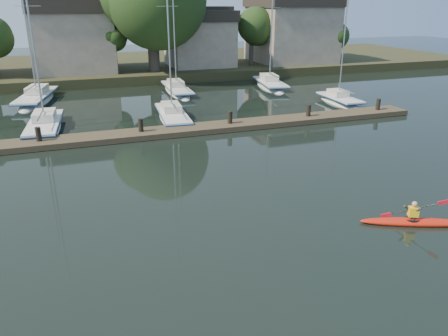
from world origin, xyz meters
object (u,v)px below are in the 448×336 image
object	(u,v)px
kayak	(415,221)
sailboat_2	(173,121)
sailboat_1	(46,132)
sailboat_5	(37,104)
sailboat_7	(270,89)
dock	(187,130)
sailboat_6	(177,94)
sailboat_4	(339,105)

from	to	relation	value
kayak	sailboat_2	bearing A→B (deg)	127.36
sailboat_1	sailboat_5	world-z (taller)	sailboat_5
sailboat_5	sailboat_1	bearing A→B (deg)	-72.99
sailboat_7	sailboat_5	bearing A→B (deg)	-171.81
dock	sailboat_5	world-z (taller)	sailboat_5
sailboat_1	sailboat_2	bearing A→B (deg)	3.75
dock	sailboat_2	distance (m)	3.79
sailboat_2	sailboat_7	world-z (taller)	sailboat_2
sailboat_2	sailboat_6	size ratio (longest dim) A/B	0.94
kayak	sailboat_5	xyz separation A→B (m)	(-14.74, 28.98, -0.36)
sailboat_1	kayak	bearing A→B (deg)	-49.66
kayak	sailboat_5	bearing A→B (deg)	139.32
sailboat_1	sailboat_6	xyz separation A→B (m)	(11.49, 9.84, 0.02)
kayak	sailboat_1	size ratio (longest dim) A/B	0.31
dock	sailboat_5	bearing A→B (deg)	125.29
sailboat_4	sailboat_5	bearing A→B (deg)	161.50
kayak	sailboat_2	distance (m)	19.65
sailboat_1	sailboat_6	distance (m)	15.12
sailboat_1	sailboat_4	size ratio (longest dim) A/B	1.29
sailboat_6	sailboat_7	size ratio (longest dim) A/B	1.08
sailboat_6	sailboat_7	world-z (taller)	sailboat_6
kayak	sailboat_5	world-z (taller)	sailboat_5
sailboat_5	kayak	bearing A→B (deg)	-51.39
dock	sailboat_5	distance (m)	16.87
sailboat_1	dock	bearing A→B (deg)	-19.28
sailboat_6	sailboat_2	bearing A→B (deg)	-103.15
dock	sailboat_7	xyz separation A→B (m)	(12.18, 13.17, -0.40)
sailboat_1	sailboat_5	xyz separation A→B (m)	(-0.93, 9.89, -0.01)
dock	sailboat_6	bearing A→B (deg)	78.98
sailboat_4	kayak	bearing A→B (deg)	-113.55
sailboat_1	sailboat_7	size ratio (longest dim) A/B	1.03
kayak	sailboat_1	bearing A→B (deg)	148.25
dock	sailboat_7	world-z (taller)	sailboat_7
kayak	sailboat_1	distance (m)	23.56
sailboat_2	sailboat_5	distance (m)	13.90
kayak	sailboat_4	size ratio (longest dim) A/B	0.40
kayak	sailboat_2	world-z (taller)	sailboat_2
sailboat_1	sailboat_7	xyz separation A→B (m)	(20.99, 9.30, -0.01)
dock	sailboat_7	bearing A→B (deg)	47.26
sailboat_4	sailboat_1	bearing A→B (deg)	-176.13
sailboat_1	sailboat_2	world-z (taller)	sailboat_1
sailboat_4	sailboat_7	size ratio (longest dim) A/B	0.80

